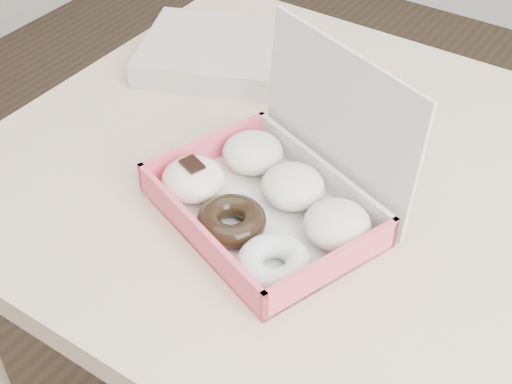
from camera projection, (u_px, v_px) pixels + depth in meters
The scene contains 3 objects.
table at pixel (407, 252), 0.97m from camera, with size 1.20×0.80×0.75m.
donut_box at pixel (272, 193), 0.90m from camera, with size 0.34×0.31×0.20m.
newspapers at pixel (221, 53), 1.18m from camera, with size 0.26×0.20×0.04m, color silver.
Camera 1 is at (0.21, -0.68, 1.37)m, focal length 50.00 mm.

